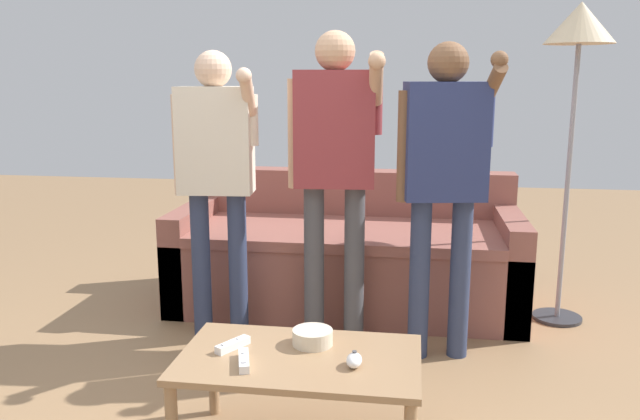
{
  "coord_description": "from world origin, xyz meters",
  "views": [
    {
      "loc": [
        0.48,
        -2.45,
        1.4
      ],
      "look_at": [
        0.08,
        0.22,
        0.83
      ],
      "focal_mm": 35.8,
      "sensor_mm": 36.0,
      "label": 1
    }
  ],
  "objects_px": {
    "floor_lamp": "(579,44)",
    "player_left": "(216,162)",
    "player_center": "(335,153)",
    "couch": "(347,257)",
    "game_remote_nunchuk": "(354,360)",
    "game_remote_wand_far": "(244,360)",
    "coffee_table": "(300,369)",
    "player_right": "(444,165)",
    "snack_bowl": "(313,337)",
    "game_remote_wand_near": "(233,345)"
  },
  "relations": [
    {
      "from": "player_center",
      "to": "player_left",
      "type": "bearing_deg",
      "value": -178.13
    },
    {
      "from": "couch",
      "to": "snack_bowl",
      "type": "height_order",
      "value": "couch"
    },
    {
      "from": "floor_lamp",
      "to": "player_center",
      "type": "xyz_separation_m",
      "value": [
        -1.26,
        -0.51,
        -0.55
      ]
    },
    {
      "from": "coffee_table",
      "to": "player_right",
      "type": "height_order",
      "value": "player_right"
    },
    {
      "from": "player_right",
      "to": "game_remote_wand_near",
      "type": "xyz_separation_m",
      "value": [
        -0.8,
        -0.93,
        -0.58
      ]
    },
    {
      "from": "player_left",
      "to": "player_center",
      "type": "distance_m",
      "value": 0.62
    },
    {
      "from": "coffee_table",
      "to": "floor_lamp",
      "type": "distance_m",
      "value": 2.36
    },
    {
      "from": "game_remote_nunchuk",
      "to": "coffee_table",
      "type": "bearing_deg",
      "value": 164.13
    },
    {
      "from": "couch",
      "to": "player_left",
      "type": "distance_m",
      "value": 1.12
    },
    {
      "from": "couch",
      "to": "player_right",
      "type": "distance_m",
      "value": 1.14
    },
    {
      "from": "game_remote_nunchuk",
      "to": "snack_bowl",
      "type": "bearing_deg",
      "value": 136.44
    },
    {
      "from": "game_remote_wand_near",
      "to": "player_left",
      "type": "bearing_deg",
      "value": 109.94
    },
    {
      "from": "floor_lamp",
      "to": "player_right",
      "type": "distance_m",
      "value": 1.11
    },
    {
      "from": "player_center",
      "to": "coffee_table",
      "type": "bearing_deg",
      "value": -89.66
    },
    {
      "from": "game_remote_wand_far",
      "to": "player_left",
      "type": "bearing_deg",
      "value": 111.33
    },
    {
      "from": "couch",
      "to": "game_remote_wand_near",
      "type": "height_order",
      "value": "couch"
    },
    {
      "from": "player_center",
      "to": "game_remote_wand_near",
      "type": "distance_m",
      "value": 1.23
    },
    {
      "from": "couch",
      "to": "player_left",
      "type": "height_order",
      "value": "player_left"
    },
    {
      "from": "floor_lamp",
      "to": "player_left",
      "type": "distance_m",
      "value": 2.05
    },
    {
      "from": "game_remote_wand_near",
      "to": "coffee_table",
      "type": "bearing_deg",
      "value": -5.61
    },
    {
      "from": "floor_lamp",
      "to": "player_left",
      "type": "bearing_deg",
      "value": -164.27
    },
    {
      "from": "coffee_table",
      "to": "floor_lamp",
      "type": "bearing_deg",
      "value": 51.29
    },
    {
      "from": "snack_bowl",
      "to": "game_remote_nunchuk",
      "type": "height_order",
      "value": "snack_bowl"
    },
    {
      "from": "floor_lamp",
      "to": "player_right",
      "type": "height_order",
      "value": "floor_lamp"
    },
    {
      "from": "snack_bowl",
      "to": "player_right",
      "type": "xyz_separation_m",
      "value": [
        0.51,
        0.84,
        0.56
      ]
    },
    {
      "from": "couch",
      "to": "game_remote_nunchuk",
      "type": "height_order",
      "value": "couch"
    },
    {
      "from": "player_center",
      "to": "player_right",
      "type": "xyz_separation_m",
      "value": [
        0.55,
        -0.11,
        -0.04
      ]
    },
    {
      "from": "player_right",
      "to": "player_center",
      "type": "bearing_deg",
      "value": 169.08
    },
    {
      "from": "game_remote_nunchuk",
      "to": "player_left",
      "type": "xyz_separation_m",
      "value": [
        -0.84,
        1.1,
        0.55
      ]
    },
    {
      "from": "coffee_table",
      "to": "game_remote_nunchuk",
      "type": "bearing_deg",
      "value": -15.87
    },
    {
      "from": "game_remote_nunchuk",
      "to": "player_center",
      "type": "xyz_separation_m",
      "value": [
        -0.21,
        1.12,
        0.61
      ]
    },
    {
      "from": "coffee_table",
      "to": "player_center",
      "type": "xyz_separation_m",
      "value": [
        -0.01,
        1.06,
        0.68
      ]
    },
    {
      "from": "game_remote_nunchuk",
      "to": "game_remote_wand_near",
      "type": "distance_m",
      "value": 0.48
    },
    {
      "from": "game_remote_nunchuk",
      "to": "floor_lamp",
      "type": "xyz_separation_m",
      "value": [
        1.05,
        1.63,
        1.16
      ]
    },
    {
      "from": "coffee_table",
      "to": "player_right",
      "type": "relative_size",
      "value": 0.57
    },
    {
      "from": "coffee_table",
      "to": "player_left",
      "type": "xyz_separation_m",
      "value": [
        -0.63,
        1.04,
        0.62
      ]
    },
    {
      "from": "couch",
      "to": "game_remote_wand_far",
      "type": "relative_size",
      "value": 12.57
    },
    {
      "from": "floor_lamp",
      "to": "game_remote_wand_near",
      "type": "bearing_deg",
      "value": -134.53
    },
    {
      "from": "player_right",
      "to": "snack_bowl",
      "type": "bearing_deg",
      "value": -121.1
    },
    {
      "from": "player_center",
      "to": "game_remote_wand_near",
      "type": "bearing_deg",
      "value": -103.85
    },
    {
      "from": "player_center",
      "to": "game_remote_wand_near",
      "type": "relative_size",
      "value": 10.96
    },
    {
      "from": "snack_bowl",
      "to": "player_center",
      "type": "distance_m",
      "value": 1.12
    },
    {
      "from": "coffee_table",
      "to": "player_left",
      "type": "relative_size",
      "value": 0.58
    },
    {
      "from": "couch",
      "to": "coffee_table",
      "type": "xyz_separation_m",
      "value": [
        0.0,
        -1.68,
        0.05
      ]
    },
    {
      "from": "game_remote_wand_near",
      "to": "floor_lamp",
      "type": "bearing_deg",
      "value": 45.47
    },
    {
      "from": "player_center",
      "to": "couch",
      "type": "bearing_deg",
      "value": 89.62
    },
    {
      "from": "game_remote_nunchuk",
      "to": "player_right",
      "type": "xyz_separation_m",
      "value": [
        0.33,
        1.01,
        0.57
      ]
    },
    {
      "from": "game_remote_nunchuk",
      "to": "game_remote_wand_far",
      "type": "height_order",
      "value": "game_remote_nunchuk"
    },
    {
      "from": "coffee_table",
      "to": "game_remote_nunchuk",
      "type": "xyz_separation_m",
      "value": [
        0.21,
        -0.06,
        0.07
      ]
    },
    {
      "from": "coffee_table",
      "to": "game_remote_wand_near",
      "type": "bearing_deg",
      "value": 174.39
    }
  ]
}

